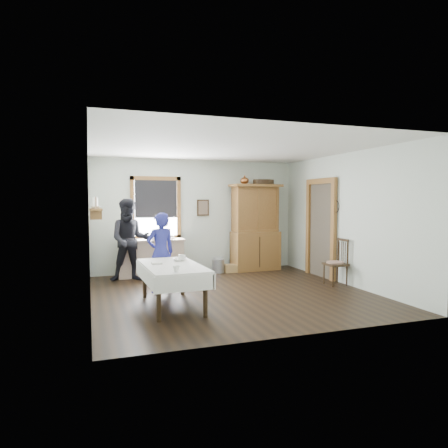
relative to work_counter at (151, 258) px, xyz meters
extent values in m
cube|color=black|center=(1.17, -2.13, -0.42)|extent=(5.00, 5.00, 0.01)
cube|color=silver|center=(1.17, -2.13, 2.27)|extent=(5.00, 5.00, 0.01)
cube|color=beige|center=(1.17, 0.37, 0.93)|extent=(5.00, 0.01, 2.70)
cube|color=beige|center=(1.17, -4.63, 0.93)|extent=(5.00, 0.01, 2.70)
cube|color=beige|center=(-1.33, -2.13, 0.93)|extent=(0.01, 5.00, 2.70)
cube|color=beige|center=(3.67, -2.13, 0.93)|extent=(0.01, 5.00, 2.70)
cube|color=white|center=(0.17, 0.36, 1.13)|extent=(1.00, 0.02, 1.30)
cube|color=brown|center=(0.17, 0.33, 1.82)|extent=(1.18, 0.06, 0.09)
cube|color=brown|center=(0.17, 0.33, 0.43)|extent=(1.18, 0.06, 0.09)
cube|color=brown|center=(-0.38, 0.33, 1.13)|extent=(0.09, 0.06, 1.48)
cube|color=brown|center=(0.71, 0.33, 1.13)|extent=(0.09, 0.06, 1.48)
cube|color=black|center=(0.17, 0.31, 1.34)|extent=(0.98, 0.03, 0.88)
cube|color=#473E32|center=(3.64, -1.28, 0.63)|extent=(0.03, 0.90, 2.10)
cube|color=brown|center=(3.61, -1.79, 0.63)|extent=(0.08, 0.12, 2.10)
cube|color=brown|center=(3.61, -0.77, 0.63)|extent=(0.08, 0.12, 2.10)
cube|color=brown|center=(3.61, -1.28, 1.74)|extent=(0.08, 1.14, 0.12)
cube|color=brown|center=(-1.20, -0.63, 1.13)|extent=(0.24, 1.00, 0.04)
cube|color=brown|center=(-1.20, -1.03, 1.03)|extent=(0.22, 0.03, 0.18)
cube|color=brown|center=(-1.20, -0.23, 1.03)|extent=(0.22, 0.03, 0.18)
cube|color=tan|center=(-1.20, -0.93, 1.26)|extent=(0.03, 0.22, 0.24)
cylinder|color=white|center=(-1.20, -0.28, 1.26)|extent=(0.12, 0.12, 0.22)
cube|color=#332211|center=(1.32, 0.33, 1.13)|extent=(0.30, 0.04, 0.40)
torus|color=black|center=(3.62, -1.83, 1.30)|extent=(0.01, 0.27, 0.27)
cube|color=tan|center=(0.00, 0.00, 0.00)|extent=(1.53, 0.68, 0.85)
cube|color=brown|center=(2.58, 0.02, 0.64)|extent=(1.27, 0.64, 2.13)
cube|color=white|center=(-0.07, -2.71, -0.08)|extent=(0.97, 1.76, 0.69)
cube|color=#332211|center=(3.42, -2.16, 0.05)|extent=(0.44, 0.44, 0.95)
cube|color=#9C9FA4|center=(1.58, -0.05, -0.27)|extent=(0.39, 0.39, 0.32)
cube|color=#AB8B4D|center=(1.89, -0.12, -0.33)|extent=(0.34, 0.26, 0.19)
imported|color=navy|center=(-0.07, -1.64, 0.27)|extent=(0.57, 0.45, 1.39)
imported|color=black|center=(-0.51, -0.36, 0.39)|extent=(0.86, 0.70, 1.64)
imported|color=white|center=(0.17, -2.37, 0.32)|extent=(0.17, 0.17, 0.11)
imported|color=white|center=(-0.14, -3.38, 0.31)|extent=(0.12, 0.12, 0.09)
imported|color=white|center=(0.11, -2.36, 0.29)|extent=(0.26, 0.26, 0.05)
imported|color=brown|center=(0.30, -0.09, 0.44)|extent=(0.21, 0.25, 0.02)
imported|color=white|center=(0.46, 0.10, 0.46)|extent=(0.22, 0.22, 0.06)
imported|color=white|center=(-1.20, -0.58, 1.17)|extent=(0.22, 0.22, 0.05)
camera|label=1|loc=(-1.34, -9.06, 1.31)|focal=32.00mm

